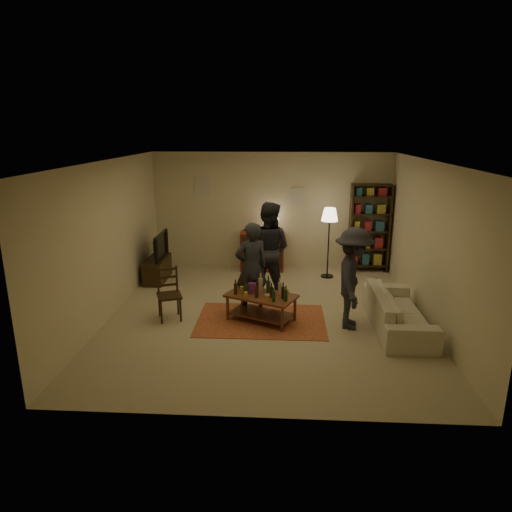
# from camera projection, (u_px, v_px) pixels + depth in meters

# --- Properties ---
(floor) EXTENTS (6.00, 6.00, 0.00)m
(floor) POSITION_uv_depth(u_px,v_px,m) (266.00, 315.00, 8.14)
(floor) COLOR #C6B793
(floor) RESTS_ON ground
(room_shell) EXTENTS (6.00, 6.00, 6.00)m
(room_shell) POSITION_uv_depth(u_px,v_px,m) (244.00, 191.00, 10.55)
(room_shell) COLOR beige
(room_shell) RESTS_ON ground
(rug) EXTENTS (2.20, 1.50, 0.01)m
(rug) POSITION_uv_depth(u_px,v_px,m) (261.00, 320.00, 7.91)
(rug) COLOR maroon
(rug) RESTS_ON ground
(coffee_table) EXTENTS (1.32, 1.06, 0.82)m
(coffee_table) POSITION_uv_depth(u_px,v_px,m) (261.00, 298.00, 7.80)
(coffee_table) COLOR brown
(coffee_table) RESTS_ON ground
(dining_chair) EXTENTS (0.52, 0.52, 0.93)m
(dining_chair) POSITION_uv_depth(u_px,v_px,m) (169.00, 292.00, 7.90)
(dining_chair) COLOR #332111
(dining_chair) RESTS_ON ground
(tv_stand) EXTENTS (0.40, 1.00, 1.06)m
(tv_stand) POSITION_uv_depth(u_px,v_px,m) (157.00, 263.00, 9.91)
(tv_stand) COLOR #332111
(tv_stand) RESTS_ON ground
(dresser) EXTENTS (1.00, 0.50, 1.36)m
(dresser) POSITION_uv_depth(u_px,v_px,m) (263.00, 250.00, 10.63)
(dresser) COLOR maroon
(dresser) RESTS_ON ground
(bookshelf) EXTENTS (0.90, 0.34, 2.02)m
(bookshelf) POSITION_uv_depth(u_px,v_px,m) (369.00, 227.00, 10.41)
(bookshelf) COLOR #332111
(bookshelf) RESTS_ON ground
(floor_lamp) EXTENTS (0.36, 0.36, 1.56)m
(floor_lamp) POSITION_uv_depth(u_px,v_px,m) (330.00, 219.00, 9.88)
(floor_lamp) COLOR black
(floor_lamp) RESTS_ON ground
(sofa) EXTENTS (0.81, 2.08, 0.61)m
(sofa) POSITION_uv_depth(u_px,v_px,m) (398.00, 311.00, 7.55)
(sofa) COLOR beige
(sofa) RESTS_ON ground
(person_left) EXTENTS (0.71, 0.60, 1.66)m
(person_left) POSITION_uv_depth(u_px,v_px,m) (251.00, 268.00, 8.08)
(person_left) COLOR #23242A
(person_left) RESTS_ON ground
(person_right) EXTENTS (1.10, 0.99, 1.87)m
(person_right) POSITION_uv_depth(u_px,v_px,m) (268.00, 249.00, 8.90)
(person_right) COLOR #23242A
(person_right) RESTS_ON ground
(person_by_sofa) EXTENTS (0.79, 1.18, 1.70)m
(person_by_sofa) POSITION_uv_depth(u_px,v_px,m) (353.00, 279.00, 7.45)
(person_by_sofa) COLOR #27262E
(person_by_sofa) RESTS_ON ground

